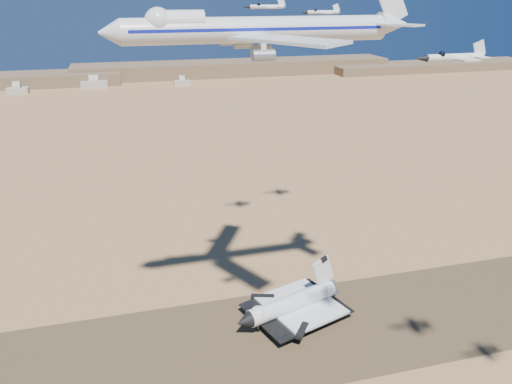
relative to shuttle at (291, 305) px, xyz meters
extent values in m
plane|color=#A57549|center=(-19.55, -8.07, -5.41)|extent=(1200.00, 1200.00, 0.00)
cube|color=brown|center=(-19.55, -8.07, -5.38)|extent=(600.00, 50.00, 0.06)
cube|color=brown|center=(100.45, 531.93, 3.59)|extent=(420.00, 60.00, 18.00)
cube|color=brown|center=(380.45, 501.93, 0.09)|extent=(300.00, 60.00, 11.00)
cube|color=#A69F93|center=(-159.55, 461.93, -2.16)|extent=(22.00, 14.00, 6.50)
cube|color=#A69F93|center=(-79.55, 476.93, -1.66)|extent=(30.00, 15.00, 7.50)
cube|color=#A69F93|center=(20.45, 466.93, -2.66)|extent=(19.00, 12.50, 5.50)
cylinder|color=silver|center=(0.09, 0.03, 0.76)|extent=(33.07, 15.67, 5.76)
cone|color=black|center=(-17.70, -5.77, 0.76)|extent=(6.09, 6.63, 5.47)
sphere|color=silver|center=(-12.62, -4.12, 1.59)|extent=(5.35, 5.35, 5.35)
cube|color=silver|center=(4.00, 1.30, -1.60)|extent=(29.15, 30.47, 0.93)
cube|color=black|center=(2.04, 0.67, -2.06)|extent=(36.97, 33.02, 0.51)
cube|color=silver|center=(12.79, 4.17, 8.78)|extent=(9.29, 3.64, 11.84)
cylinder|color=gray|center=(-12.62, -4.12, -3.76)|extent=(0.37, 0.37, 3.29)
cylinder|color=black|center=(-12.62, -4.12, -4.84)|extent=(1.22, 0.79, 1.13)
cylinder|color=gray|center=(7.55, -2.95, -3.76)|extent=(0.37, 0.37, 3.29)
cylinder|color=black|center=(7.55, -2.95, -4.84)|extent=(1.22, 0.79, 1.13)
cylinder|color=gray|center=(4.36, 6.83, -3.76)|extent=(0.37, 0.37, 3.29)
cylinder|color=black|center=(4.36, 6.83, -4.84)|extent=(1.22, 0.79, 1.13)
cylinder|color=silver|center=(-14.81, -12.33, 89.76)|extent=(65.09, 6.63, 6.12)
cone|color=silver|center=(-49.72, -12.61, 89.76)|extent=(4.83, 6.16, 6.12)
sphere|color=silver|center=(-38.72, -12.52, 91.96)|extent=(6.31, 6.31, 6.31)
cube|color=silver|center=(-12.78, -27.62, 88.61)|extent=(21.24, 29.33, 0.67)
cube|color=silver|center=(-13.01, 2.98, 88.61)|extent=(20.91, 29.42, 0.67)
cube|color=silver|center=(19.67, -18.28, 90.71)|extent=(9.87, 11.74, 0.48)
cube|color=silver|center=(19.58, -5.85, 90.71)|extent=(9.77, 11.75, 0.48)
cylinder|color=gray|center=(-16.65, -20.96, 85.74)|extent=(4.80, 2.52, 2.49)
cylinder|color=gray|center=(-18.50, -29.58, 85.74)|extent=(4.80, 2.52, 2.49)
cylinder|color=gray|center=(-16.79, -3.74, 85.74)|extent=(4.80, 2.52, 2.49)
cylinder|color=gray|center=(-18.77, 4.85, 85.74)|extent=(4.80, 2.52, 2.49)
imported|color=#C86A0B|center=(6.44, -6.23, -4.43)|extent=(0.55, 0.73, 1.84)
imported|color=#C86A0B|center=(5.87, -7.51, -4.45)|extent=(0.72, 0.98, 1.80)
imported|color=#C86A0B|center=(6.54, -8.02, -4.48)|extent=(1.14, 0.99, 1.74)
cylinder|color=silver|center=(9.80, -54.98, 87.42)|extent=(11.34, 1.49, 1.32)
cone|color=black|center=(3.01, -55.08, 87.42)|extent=(2.47, 1.26, 1.23)
sphere|color=black|center=(6.97, -55.02, 87.89)|extent=(1.32, 1.32, 1.32)
cube|color=silver|center=(10.74, -54.96, 87.23)|extent=(3.42, 7.60, 0.24)
cube|color=silver|center=(14.51, -54.90, 87.42)|extent=(2.15, 4.75, 0.19)
cube|color=silver|center=(14.70, -54.90, 88.74)|extent=(2.86, 0.28, 3.19)
cylinder|color=silver|center=(1.38, 37.16, 93.60)|extent=(11.56, 2.08, 1.34)
cone|color=black|center=(-5.50, 37.61, 93.60)|extent=(2.57, 1.40, 1.25)
sphere|color=black|center=(-1.49, 37.35, 94.08)|extent=(1.34, 1.34, 1.34)
cube|color=silver|center=(2.34, 37.10, 93.41)|extent=(3.84, 7.87, 0.24)
cube|color=silver|center=(6.17, 36.86, 93.60)|extent=(2.41, 4.92, 0.19)
cube|color=silver|center=(6.36, 36.84, 94.94)|extent=(2.91, 0.43, 3.24)
cylinder|color=silver|center=(26.48, 49.28, 91.22)|extent=(11.94, 2.27, 1.38)
cone|color=black|center=(19.38, 49.82, 91.22)|extent=(2.66, 1.48, 1.29)
sphere|color=black|center=(23.52, 49.51, 91.71)|extent=(1.38, 1.38, 1.38)
cube|color=silver|center=(27.46, 49.21, 91.02)|extent=(4.05, 8.15, 0.25)
cube|color=silver|center=(31.41, 48.91, 91.22)|extent=(2.54, 5.09, 0.20)
cube|color=silver|center=(31.61, 48.90, 92.60)|extent=(3.00, 0.47, 3.35)
camera|label=1|loc=(-47.90, -134.13, 98.25)|focal=35.00mm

